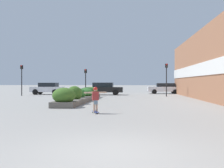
# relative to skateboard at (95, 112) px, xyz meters

# --- Properties ---
(ground_plane) EXTENTS (300.00, 300.00, 0.00)m
(ground_plane) POSITION_rel_skateboard_xyz_m (1.47, -7.08, -0.07)
(ground_plane) COLOR gray
(building_wall_right) EXTENTS (0.67, 34.85, 6.33)m
(building_wall_right) POSITION_rel_skateboard_xyz_m (8.21, 6.51, 3.09)
(building_wall_right) COLOR #9E6647
(building_wall_right) RESTS_ON ground_plane
(planter_box) EXTENTS (1.64, 12.41, 1.31)m
(planter_box) POSITION_rel_skateboard_xyz_m (-2.43, 8.53, 0.43)
(planter_box) COLOR #605B54
(planter_box) RESTS_ON ground_plane
(skateboard) EXTENTS (0.48, 0.74, 0.09)m
(skateboard) POSITION_rel_skateboard_xyz_m (0.00, 0.00, 0.00)
(skateboard) COLOR navy
(skateboard) RESTS_ON ground_plane
(skateboarder) EXTENTS (1.09, 0.56, 1.25)m
(skateboarder) POSITION_rel_skateboard_xyz_m (0.00, 0.00, 0.78)
(skateboarder) COLOR tan
(skateboarder) RESTS_ON skateboard
(car_leftmost) EXTENTS (4.19, 2.06, 1.46)m
(car_leftmost) POSITION_rel_skateboard_xyz_m (13.32, 21.76, 0.70)
(car_leftmost) COLOR black
(car_leftmost) RESTS_ON ground_plane
(car_center_left) EXTENTS (4.64, 1.88, 1.57)m
(car_center_left) POSITION_rel_skateboard_xyz_m (-1.73, 19.18, 0.76)
(car_center_left) COLOR black
(car_center_left) RESTS_ON ground_plane
(car_center_right) EXTENTS (4.17, 1.89, 1.55)m
(car_center_right) POSITION_rel_skateboard_xyz_m (-9.25, 19.43, 0.76)
(car_center_right) COLOR silver
(car_center_right) RESTS_ON ground_plane
(car_rightmost) EXTENTS (4.57, 1.94, 1.49)m
(car_rightmost) POSITION_rel_skateboard_xyz_m (6.39, 23.30, 0.72)
(car_rightmost) COLOR silver
(car_rightmost) RESTS_ON ground_plane
(traffic_light_left) EXTENTS (0.28, 0.30, 3.12)m
(traffic_light_left) POSITION_rel_skateboard_xyz_m (-3.55, 16.02, 2.09)
(traffic_light_left) COLOR black
(traffic_light_left) RESTS_ON ground_plane
(traffic_light_right) EXTENTS (0.28, 0.30, 3.69)m
(traffic_light_right) POSITION_rel_skateboard_xyz_m (5.69, 15.87, 2.43)
(traffic_light_right) COLOR black
(traffic_light_right) RESTS_ON ground_plane
(traffic_light_far_left) EXTENTS (0.28, 0.30, 3.64)m
(traffic_light_far_left) POSITION_rel_skateboard_xyz_m (-11.34, 16.26, 2.40)
(traffic_light_far_left) COLOR black
(traffic_light_far_left) RESTS_ON ground_plane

